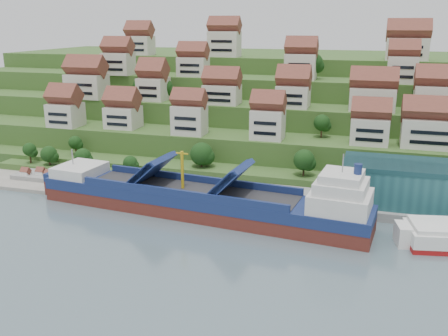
% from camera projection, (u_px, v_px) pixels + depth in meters
% --- Properties ---
extents(ground, '(300.00, 300.00, 0.00)m').
position_uv_depth(ground, '(239.00, 220.00, 115.67)').
color(ground, slate).
rests_on(ground, ground).
extents(quay, '(180.00, 14.00, 2.20)m').
position_uv_depth(quay, '(333.00, 203.00, 123.56)').
color(quay, gray).
rests_on(quay, ground).
extents(pebble_beach, '(45.00, 20.00, 1.00)m').
position_uv_depth(pebble_beach, '(55.00, 181.00, 142.70)').
color(pebble_beach, gray).
rests_on(pebble_beach, ground).
extents(hillside, '(260.00, 128.00, 31.00)m').
position_uv_depth(hillside, '(304.00, 105.00, 207.73)').
color(hillside, '#2D4C1E').
rests_on(hillside, ground).
extents(hillside_village, '(154.20, 63.02, 29.64)m').
position_uv_depth(hillside_village, '(294.00, 87.00, 162.33)').
color(hillside_village, beige).
rests_on(hillside_village, ground).
extents(hillside_trees, '(139.02, 62.05, 30.36)m').
position_uv_depth(hillside_trees, '(253.00, 114.00, 154.54)').
color(hillside_trees, '#193F15').
rests_on(hillside_trees, ground).
extents(flagpole, '(1.28, 0.16, 8.00)m').
position_uv_depth(flagpole, '(324.00, 186.00, 117.86)').
color(flagpole, gray).
rests_on(flagpole, quay).
extents(beach_huts, '(14.40, 3.70, 2.20)m').
position_uv_depth(beach_huts, '(46.00, 176.00, 141.66)').
color(beach_huts, white).
rests_on(beach_huts, pebble_beach).
extents(cargo_ship, '(81.68, 20.36, 17.97)m').
position_uv_depth(cargo_ship, '(207.00, 201.00, 117.83)').
color(cargo_ship, '#59221B').
rests_on(cargo_ship, ground).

